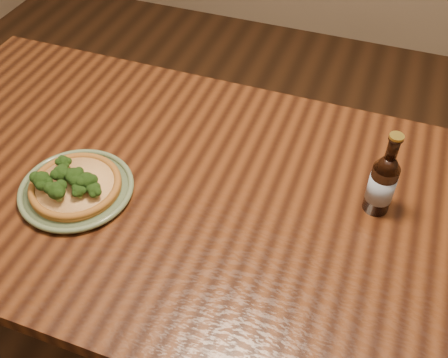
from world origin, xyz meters
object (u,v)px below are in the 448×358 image
(pizza, at_px, (74,184))
(beer_bottle, at_px, (382,183))
(plate, at_px, (76,189))
(table, at_px, (178,209))

(pizza, xyz_separation_m, beer_bottle, (0.68, 0.20, 0.05))
(plate, height_order, pizza, pizza)
(table, distance_m, pizza, 0.27)
(table, relative_size, pizza, 7.34)
(plate, xyz_separation_m, beer_bottle, (0.68, 0.20, 0.07))
(pizza, bearing_deg, beer_bottle, 16.49)
(plate, xyz_separation_m, pizza, (-0.00, -0.00, 0.02))
(plate, height_order, beer_bottle, beer_bottle)
(plate, distance_m, beer_bottle, 0.71)
(table, distance_m, beer_bottle, 0.51)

